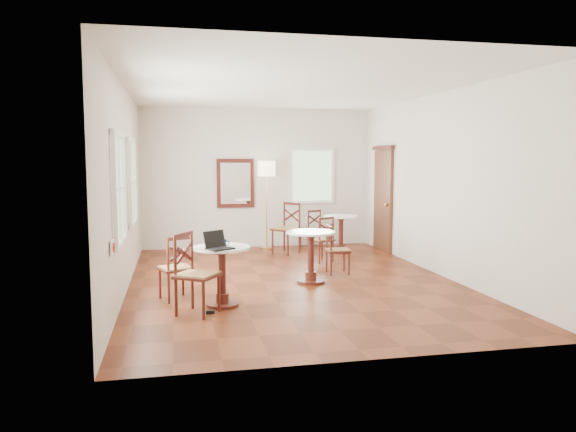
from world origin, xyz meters
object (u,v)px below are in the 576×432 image
object	(u,v)px
cafe_table_near	(222,269)
floor_lamp	(267,175)
chair_back_a	(311,228)
chair_mid_a	(322,239)
water_glass	(223,243)
chair_near_a	(176,268)
mouse	(216,243)
chair_near_b	(195,274)
navy_mug	(223,243)
chair_mid_b	(336,250)
cafe_table_mid	(311,251)
chair_back_b	(287,228)
power_adapter	(210,312)
laptop	(218,245)
cafe_table_back	(341,230)

from	to	relation	value
cafe_table_near	floor_lamp	bearing A→B (deg)	73.25
chair_back_a	floor_lamp	world-z (taller)	floor_lamp
chair_mid_a	water_glass	size ratio (longest dim) A/B	9.70
chair_near_a	chair_back_a	xyz separation A→B (m)	(2.91, 4.04, -0.03)
cafe_table_near	mouse	world-z (taller)	mouse
chair_near_b	chair_mid_a	size ratio (longest dim) A/B	1.18
chair_near_a	navy_mug	size ratio (longest dim) A/B	7.09
chair_mid_b	chair_back_a	world-z (taller)	chair_back_a
cafe_table_near	chair_mid_b	xyz separation A→B (m)	(2.05, 1.67, -0.08)
chair_mid_b	chair_near_a	bearing A→B (deg)	116.60
cafe_table_mid	chair_back_a	size ratio (longest dim) A/B	0.98
cafe_table_near	chair_back_a	bearing A→B (deg)	62.65
chair_mid_b	floor_lamp	bearing A→B (deg)	16.59
chair_mid_b	water_glass	world-z (taller)	water_glass
chair_back_a	navy_mug	size ratio (longest dim) A/B	6.55
navy_mug	chair_mid_b	bearing A→B (deg)	39.75
chair_near_b	chair_back_b	xyz separation A→B (m)	(1.99, 4.07, 0.01)
floor_lamp	mouse	distance (m)	4.49
chair_mid_a	chair_back_b	world-z (taller)	chair_back_b
mouse	water_glass	bearing A→B (deg)	-78.45
power_adapter	laptop	bearing A→B (deg)	50.89
navy_mug	chair_mid_a	bearing A→B (deg)	53.24
chair_mid_b	mouse	size ratio (longest dim) A/B	8.22
laptop	navy_mug	size ratio (longest dim) A/B	3.23
chair_back_b	navy_mug	world-z (taller)	chair_back_b
mouse	navy_mug	distance (m)	0.26
cafe_table_back	cafe_table_near	bearing A→B (deg)	-126.98
mouse	cafe_table_mid	bearing A→B (deg)	19.64
chair_back_b	navy_mug	xyz separation A→B (m)	(-1.62, -3.81, 0.32)
cafe_table_near	navy_mug	size ratio (longest dim) A/B	6.28
mouse	water_glass	distance (m)	0.21
chair_near_b	chair_mid_a	world-z (taller)	chair_near_b
floor_lamp	laptop	bearing A→B (deg)	-106.89
laptop	navy_mug	bearing A→B (deg)	27.72
chair_mid_a	floor_lamp	xyz separation A→B (m)	(-0.76, 1.68, 1.17)
cafe_table_back	navy_mug	bearing A→B (deg)	-126.60
chair_back_b	navy_mug	distance (m)	4.15
chair_back_a	chair_near_a	bearing A→B (deg)	34.94
cafe_table_back	chair_back_b	xyz separation A→B (m)	(-1.10, 0.14, 0.04)
cafe_table_mid	chair_near_a	bearing A→B (deg)	-162.83
chair_mid_a	chair_mid_b	xyz separation A→B (m)	(-0.04, -1.08, -0.02)
chair_mid_a	floor_lamp	distance (m)	2.18
chair_mid_a	floor_lamp	world-z (taller)	floor_lamp
chair_back_b	floor_lamp	bearing A→B (deg)	164.53
cafe_table_mid	floor_lamp	xyz separation A→B (m)	(-0.13, 3.34, 1.09)
cafe_table_back	laptop	size ratio (longest dim) A/B	1.89
cafe_table_near	cafe_table_mid	xyz separation A→B (m)	(1.47, 1.09, 0.01)
cafe_table_back	mouse	world-z (taller)	mouse
mouse	navy_mug	world-z (taller)	navy_mug
mouse	power_adapter	world-z (taller)	mouse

